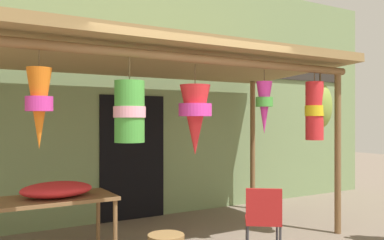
{
  "coord_description": "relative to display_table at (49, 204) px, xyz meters",
  "views": [
    {
      "loc": [
        -2.35,
        -3.64,
        1.61
      ],
      "look_at": [
        0.55,
        1.22,
        1.6
      ],
      "focal_mm": 38.44,
      "sensor_mm": 36.0,
      "label": 1
    }
  ],
  "objects": [
    {
      "name": "flower_heap_on_table",
      "position": [
        0.1,
        -0.02,
        0.16
      ],
      "size": [
        0.79,
        0.55,
        0.17
      ],
      "color": "red",
      "rests_on": "display_table"
    },
    {
      "name": "shop_facade",
      "position": [
        1.38,
        1.55,
        1.39
      ],
      "size": [
        11.45,
        0.29,
        4.11
      ],
      "color": "#7A9360",
      "rests_on": "ground_plane"
    },
    {
      "name": "market_stall_canopy",
      "position": [
        1.59,
        -0.09,
        1.56
      ],
      "size": [
        4.95,
        2.39,
        2.54
      ],
      "color": "brown",
      "rests_on": "ground_plane"
    },
    {
      "name": "display_table",
      "position": [
        0.0,
        0.0,
        0.0
      ],
      "size": [
        1.44,
        0.72,
        0.73
      ],
      "color": "brown",
      "rests_on": "ground_plane"
    },
    {
      "name": "folding_chair",
      "position": [
        2.12,
        -1.18,
        -0.16
      ],
      "size": [
        0.56,
        0.56,
        0.84
      ],
      "color": "#AD1E1E",
      "rests_on": "ground_plane"
    }
  ]
}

